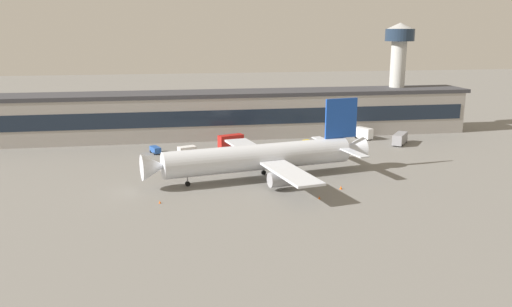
{
  "coord_description": "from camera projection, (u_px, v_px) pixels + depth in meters",
  "views": [
    {
      "loc": [
        -21.18,
        -114.3,
        33.35
      ],
      "look_at": [
        -0.96,
        2.71,
        5.0
      ],
      "focal_mm": 36.38,
      "sensor_mm": 36.0,
      "label": 1
    }
  ],
  "objects": [
    {
      "name": "fuel_truck",
      "position": [
        400.0,
        138.0,
        154.73
      ],
      "size": [
        7.32,
        8.38,
        3.35
      ],
      "color": "gray",
      "rests_on": "ground_plane"
    },
    {
      "name": "catering_truck",
      "position": [
        231.0,
        141.0,
        148.47
      ],
      "size": [
        7.66,
        4.88,
        4.15
      ],
      "color": "red",
      "rests_on": "ground_plane"
    },
    {
      "name": "pushback_tractor",
      "position": [
        187.0,
        149.0,
        144.38
      ],
      "size": [
        5.39,
        4.05,
        1.75
      ],
      "color": "white",
      "rests_on": "ground_plane"
    },
    {
      "name": "traffic_cone_1",
      "position": [
        341.0,
        187.0,
        111.4
      ],
      "size": [
        0.59,
        0.59,
        0.74
      ],
      "primitive_type": "cone",
      "color": "#F2590C",
      "rests_on": "ground_plane"
    },
    {
      "name": "terminal_building",
      "position": [
        235.0,
        114.0,
        165.78
      ],
      "size": [
        154.29,
        15.33,
        14.41
      ],
      "color": "#9E9993",
      "rests_on": "ground_plane"
    },
    {
      "name": "stair_truck",
      "position": [
        363.0,
        133.0,
        162.44
      ],
      "size": [
        4.81,
        6.44,
        3.55
      ],
      "color": "white",
      "rests_on": "ground_plane"
    },
    {
      "name": "airliner",
      "position": [
        263.0,
        157.0,
        118.53
      ],
      "size": [
        54.02,
        45.99,
        17.59
      ],
      "color": "silver",
      "rests_on": "ground_plane"
    },
    {
      "name": "follow_me_car",
      "position": [
        156.0,
        150.0,
        143.48
      ],
      "size": [
        3.32,
        4.79,
        1.85
      ],
      "color": "#2651A5",
      "rests_on": "ground_plane"
    },
    {
      "name": "traffic_cone_0",
      "position": [
        319.0,
        197.0,
        104.99
      ],
      "size": [
        0.46,
        0.46,
        0.58
      ],
      "primitive_type": "cone",
      "color": "#F2590C",
      "rests_on": "ground_plane"
    },
    {
      "name": "baggage_tug",
      "position": [
        309.0,
        143.0,
        151.58
      ],
      "size": [
        3.2,
        4.09,
        1.85
      ],
      "color": "yellow",
      "rests_on": "ground_plane"
    },
    {
      "name": "ground_plane",
      "position": [
        262.0,
        177.0,
        120.8
      ],
      "size": [
        600.0,
        600.0,
        0.0
      ],
      "primitive_type": "plane",
      "color": "slate"
    },
    {
      "name": "traffic_cone_2",
      "position": [
        160.0,
        202.0,
        102.3
      ],
      "size": [
        0.46,
        0.46,
        0.57
      ],
      "primitive_type": "cone",
      "color": "#F2590C",
      "rests_on": "ground_plane"
    },
    {
      "name": "control_tower",
      "position": [
        398.0,
        64.0,
        174.54
      ],
      "size": [
        9.66,
        9.66,
        35.72
      ],
      "color": "#B7B7B2",
      "rests_on": "ground_plane"
    }
  ]
}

